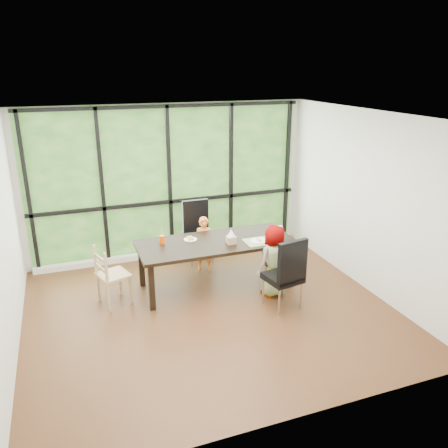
{
  "coord_description": "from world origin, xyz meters",
  "views": [
    {
      "loc": [
        -1.75,
        -5.34,
        3.29
      ],
      "look_at": [
        0.43,
        0.61,
        1.05
      ],
      "focal_mm": 36.13,
      "sensor_mm": 36.0,
      "label": 1
    }
  ],
  "objects": [
    {
      "name": "ground",
      "position": [
        0.0,
        0.0,
        0.0
      ],
      "size": [
        5.0,
        5.0,
        0.0
      ],
      "primitive_type": "plane",
      "color": "black",
      "rests_on": "ground"
    },
    {
      "name": "back_wall",
      "position": [
        0.0,
        2.25,
        1.35
      ],
      "size": [
        5.0,
        0.0,
        5.0
      ],
      "primitive_type": "plane",
      "rotation": [
        1.57,
        0.0,
        0.0
      ],
      "color": "silver",
      "rests_on": "ground"
    },
    {
      "name": "foliage_backdrop",
      "position": [
        0.0,
        2.23,
        1.35
      ],
      "size": [
        4.8,
        0.02,
        2.65
      ],
      "primitive_type": "cube",
      "color": "#214B1A",
      "rests_on": "back_wall"
    },
    {
      "name": "window_mullions",
      "position": [
        0.0,
        2.19,
        1.35
      ],
      "size": [
        4.8,
        0.06,
        2.65
      ],
      "primitive_type": null,
      "color": "black",
      "rests_on": "back_wall"
    },
    {
      "name": "window_sill",
      "position": [
        0.0,
        2.15,
        0.05
      ],
      "size": [
        4.8,
        0.12,
        0.1
      ],
      "primitive_type": "cube",
      "color": "silver",
      "rests_on": "ground"
    },
    {
      "name": "dining_table",
      "position": [
        0.33,
        0.71,
        0.38
      ],
      "size": [
        2.46,
        1.2,
        0.75
      ],
      "primitive_type": "cube",
      "rotation": [
        0.0,
        0.0,
        0.09
      ],
      "color": "black",
      "rests_on": "ground"
    },
    {
      "name": "chair_window_leather",
      "position": [
        0.36,
        1.69,
        0.54
      ],
      "size": [
        0.46,
        0.46,
        1.08
      ],
      "primitive_type": "cube",
      "rotation": [
        0.0,
        0.0,
        -0.01
      ],
      "color": "black",
      "rests_on": "ground"
    },
    {
      "name": "chair_interior_leather",
      "position": [
        1.0,
        -0.24,
        0.54
      ],
      "size": [
        0.53,
        0.53,
        1.08
      ],
      "primitive_type": "cube",
      "rotation": [
        0.0,
        0.0,
        3.32
      ],
      "color": "black",
      "rests_on": "ground"
    },
    {
      "name": "chair_end_beech",
      "position": [
        -1.23,
        0.69,
        0.45
      ],
      "size": [
        0.51,
        0.52,
        0.9
      ],
      "primitive_type": "cube",
      "rotation": [
        0.0,
        0.0,
        1.88
      ],
      "color": "tan",
      "rests_on": "ground"
    },
    {
      "name": "child_toddler",
      "position": [
        0.33,
        1.3,
        0.47
      ],
      "size": [
        0.41,
        0.34,
        0.95
      ],
      "primitive_type": "imported",
      "rotation": [
        0.0,
        0.0,
        -0.4
      ],
      "color": "orange",
      "rests_on": "ground"
    },
    {
      "name": "child_older",
      "position": [
        1.04,
        0.16,
        0.55
      ],
      "size": [
        0.62,
        0.49,
        1.1
      ],
      "primitive_type": "imported",
      "rotation": [
        0.0,
        0.0,
        3.44
      ],
      "color": "slate",
      "rests_on": "ground"
    },
    {
      "name": "placemat",
      "position": [
        0.97,
        0.46,
        0.75
      ],
      "size": [
        0.49,
        0.36,
        0.01
      ],
      "primitive_type": "cube",
      "color": "tan",
      "rests_on": "dining_table"
    },
    {
      "name": "plate_far",
      "position": [
        -0.01,
        0.9,
        0.76
      ],
      "size": [
        0.2,
        0.2,
        0.01
      ],
      "primitive_type": "cylinder",
      "color": "white",
      "rests_on": "dining_table"
    },
    {
      "name": "plate_near",
      "position": [
        0.95,
        0.48,
        0.76
      ],
      "size": [
        0.26,
        0.26,
        0.02
      ],
      "primitive_type": "cylinder",
      "color": "white",
      "rests_on": "dining_table"
    },
    {
      "name": "orange_cup",
      "position": [
        -0.45,
        0.9,
        0.81
      ],
      "size": [
        0.08,
        0.08,
        0.13
      ],
      "primitive_type": "cylinder",
      "color": "#FF4F00",
      "rests_on": "dining_table"
    },
    {
      "name": "green_cup",
      "position": [
        1.3,
        0.42,
        0.82
      ],
      "size": [
        0.09,
        0.09,
        0.14
      ],
      "primitive_type": "cylinder",
      "color": "green",
      "rests_on": "dining_table"
    },
    {
      "name": "white_mug",
      "position": [
        1.46,
        0.77,
        0.79
      ],
      "size": [
        0.09,
        0.09,
        0.09
      ],
      "primitive_type": "cylinder",
      "color": "white",
      "rests_on": "dining_table"
    },
    {
      "name": "tissue_box",
      "position": [
        0.53,
        0.54,
        0.81
      ],
      "size": [
        0.13,
        0.13,
        0.11
      ],
      "primitive_type": "cube",
      "color": "tan",
      "rests_on": "dining_table"
    },
    {
      "name": "crepe_rolls_far",
      "position": [
        -0.01,
        0.9,
        0.78
      ],
      "size": [
        0.1,
        0.12,
        0.04
      ],
      "primitive_type": null,
      "color": "tan",
      "rests_on": "plate_far"
    },
    {
      "name": "crepe_rolls_near",
      "position": [
        0.95,
        0.48,
        0.78
      ],
      "size": [
        0.05,
        0.12,
        0.04
      ],
      "primitive_type": null,
      "color": "tan",
      "rests_on": "plate_near"
    },
    {
      "name": "straw_white",
      "position": [
        -0.45,
        0.9,
        0.92
      ],
      "size": [
        0.01,
        0.04,
        0.2
      ],
      "primitive_type": "cylinder",
      "rotation": [
        0.14,
        0.0,
        0.0
      ],
      "color": "white",
      "rests_on": "orange_cup"
    },
    {
      "name": "straw_pink",
      "position": [
        1.3,
        0.42,
        0.93
      ],
      "size": [
        0.01,
        0.04,
        0.2
      ],
      "primitive_type": "cylinder",
      "rotation": [
        0.14,
        0.0,
        0.0
      ],
      "color": "pink",
      "rests_on": "green_cup"
    },
    {
      "name": "tissue",
      "position": [
        0.53,
        0.54,
        0.92
      ],
      "size": [
        0.12,
        0.12,
        0.11
      ],
      "primitive_type": "cone",
      "color": "white",
      "rests_on": "tissue_box"
    }
  ]
}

